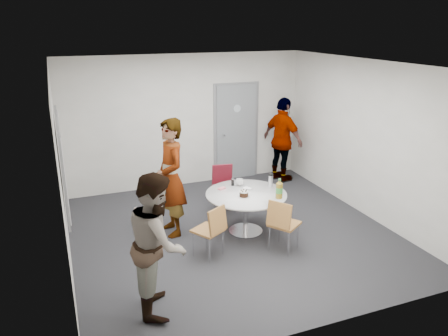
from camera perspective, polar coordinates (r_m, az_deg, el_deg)
name	(u,v)px	position (r m, az deg, el deg)	size (l,w,h in m)	color
floor	(232,233)	(7.22, 1.08, -8.50)	(5.00, 5.00, 0.00)	#222226
ceiling	(233,64)	(6.45, 1.23, 13.38)	(5.00, 5.00, 0.00)	silver
wall_back	(186,121)	(9.00, -4.95, 6.10)	(5.00, 5.00, 0.00)	beige
wall_left	(60,174)	(6.25, -20.58, -0.69)	(5.00, 5.00, 0.00)	beige
wall_right	(366,139)	(7.97, 18.05, 3.61)	(5.00, 5.00, 0.00)	beige
wall_front	(325,219)	(4.65, 13.03, -6.53)	(5.00, 5.00, 0.00)	beige
door	(236,132)	(9.41, 1.59, 4.69)	(1.02, 0.17, 2.12)	gray
whiteboard	(62,162)	(6.41, -20.38, 0.75)	(0.04, 1.90, 1.25)	slate
table	(248,198)	(7.03, 3.16, -3.97)	(1.30, 1.30, 1.00)	silver
chair_near_left	(212,227)	(6.33, -1.58, -7.71)	(0.53, 0.55, 0.80)	brown
chair_near_right	(282,221)	(6.52, 7.59, -6.88)	(0.57, 0.56, 0.83)	brown
chair_far	(223,183)	(7.94, -0.08, -1.96)	(0.45, 0.48, 0.82)	maroon
person_main	(171,178)	(6.92, -6.96, -1.27)	(0.69, 0.45, 1.90)	#A5C6EA
person_left	(158,243)	(5.18, -8.66, -9.63)	(0.83, 0.65, 1.71)	white
person_right	(283,140)	(9.34, 7.68, 3.64)	(1.06, 0.44, 1.80)	black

